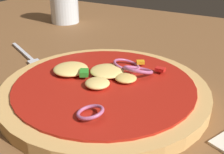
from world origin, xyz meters
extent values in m
cube|color=brown|center=(0.00, 0.00, 0.01)|extent=(1.27, 1.04, 0.03)
cylinder|color=tan|center=(0.04, -0.01, 0.04)|extent=(0.28, 0.28, 0.02)
cylinder|color=#A81C11|center=(0.04, -0.01, 0.05)|extent=(0.24, 0.24, 0.00)
ellipsoid|color=#EFCC72|center=(0.04, -0.03, 0.05)|extent=(0.03, 0.03, 0.01)
ellipsoid|color=#EFCC72|center=(-0.02, -0.01, 0.05)|extent=(0.05, 0.05, 0.01)
ellipsoid|color=#EFCC72|center=(0.03, 0.01, 0.05)|extent=(0.05, 0.05, 0.01)
ellipsoid|color=#E5BC60|center=(0.06, 0.01, 0.05)|extent=(0.03, 0.03, 0.01)
torus|color=#B25984|center=(0.04, 0.04, 0.05)|extent=(0.06, 0.06, 0.01)
torus|color=#B25984|center=(0.07, -0.09, 0.05)|extent=(0.03, 0.03, 0.01)
torus|color=#B25984|center=(0.07, 0.03, 0.05)|extent=(0.04, 0.04, 0.02)
cube|color=orange|center=(0.06, 0.06, 0.05)|extent=(0.01, 0.01, 0.00)
cube|color=#2D8C28|center=(0.01, -0.01, 0.05)|extent=(0.02, 0.02, 0.01)
cube|color=red|center=(0.02, 0.01, 0.05)|extent=(0.01, 0.01, 0.00)
cube|color=red|center=(0.09, 0.05, 0.05)|extent=(0.01, 0.01, 0.01)
cube|color=silver|center=(-0.18, 0.05, 0.03)|extent=(0.10, 0.05, 0.00)
cube|color=silver|center=(-0.12, 0.02, 0.03)|extent=(0.02, 0.02, 0.00)
cube|color=silver|center=(-0.10, 0.00, 0.03)|extent=(0.03, 0.01, 0.00)
cube|color=silver|center=(-0.10, 0.01, 0.03)|extent=(0.03, 0.01, 0.00)
cube|color=silver|center=(-0.10, 0.01, 0.03)|extent=(0.03, 0.01, 0.00)
cube|color=silver|center=(-0.09, 0.02, 0.03)|extent=(0.03, 0.01, 0.00)
cylinder|color=silver|center=(-0.25, 0.26, 0.08)|extent=(0.07, 0.07, 0.10)
cylinder|color=#C67214|center=(-0.25, 0.26, 0.06)|extent=(0.06, 0.06, 0.07)
camera|label=1|loc=(0.22, -0.29, 0.21)|focal=44.18mm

